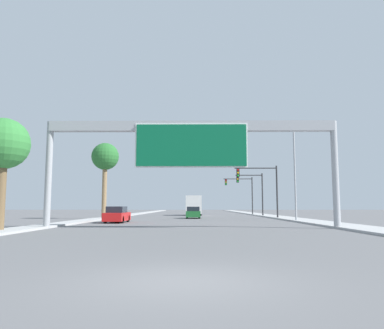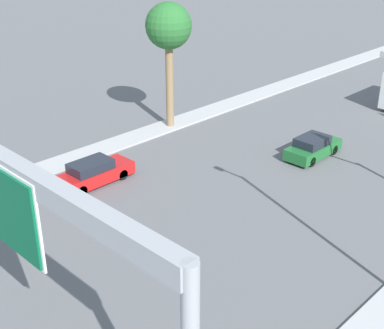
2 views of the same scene
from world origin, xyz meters
name	(u,v)px [view 1 (image 1 of 2)]	position (x,y,z in m)	size (l,w,h in m)	color
ground_plane	(182,282)	(0.00, 0.00, 0.00)	(300.00, 300.00, 0.00)	slate
sidewalk_right	(256,214)	(11.25, 60.00, 0.07)	(3.00, 120.00, 0.15)	#AFAFAF
median_strip_left	(134,214)	(-10.75, 60.00, 0.07)	(2.00, 120.00, 0.15)	#AFAFAF
sign_gantry	(191,141)	(0.00, 17.89, 6.03)	(20.36, 0.73, 7.45)	#9EA0A5
car_mid_center	(193,213)	(0.00, 39.38, 0.68)	(1.76, 4.26, 1.45)	#1E662D
car_near_right	(117,215)	(-7.00, 27.09, 0.70)	(1.71, 4.72, 1.49)	red
truck_box_primary	(194,205)	(0.00, 54.14, 1.62)	(2.50, 7.50, 3.18)	navy
traffic_light_near_intersection	(263,182)	(8.60, 38.00, 4.41)	(5.25, 0.32, 6.47)	#2D2D30
traffic_light_mid_block	(254,187)	(9.00, 48.00, 4.29)	(4.07, 0.32, 6.41)	#2D2D30
traffic_light_far_intersection	(243,189)	(8.66, 58.00, 4.47)	(5.10, 0.32, 6.58)	#2D2D30
palm_tree_foreground	(4,146)	(-11.25, 14.25, 5.13)	(3.07, 3.07, 6.80)	brown
palm_tree_background	(105,158)	(-10.57, 36.61, 7.23)	(3.25, 3.25, 9.08)	#8C704C
street_lamp_right	(292,164)	(10.10, 29.96, 5.77)	(2.40, 0.28, 9.99)	#9EA0A5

